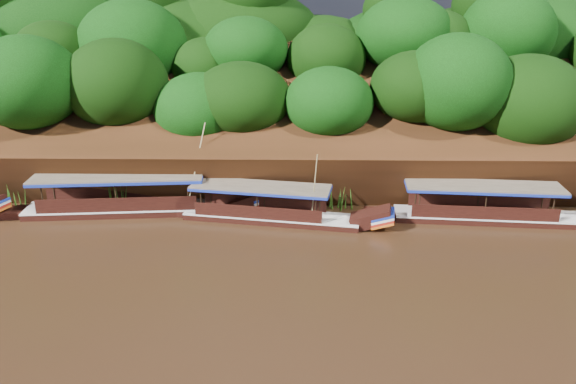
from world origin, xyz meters
TOP-DOWN VIEW (x-y plane):
  - ground at (0.00, 0.00)m, footprint 160.00×160.00m
  - riverbank at (-0.01, 22.73)m, footprint 120.00×30.06m
  - boat_0 at (12.08, 7.35)m, footprint 14.44×3.34m
  - boat_1 at (-1.84, 7.07)m, footprint 13.16×4.09m
  - boat_2 at (-10.65, 8.50)m, footprint 16.38×3.67m
  - reeds at (-3.10, 9.37)m, footprint 49.56×2.61m

SIDE VIEW (x-z plane):
  - ground at x=0.00m, z-range 0.00..0.00m
  - boat_1 at x=-1.84m, z-range -2.09..3.11m
  - boat_0 at x=12.08m, z-range -2.41..3.46m
  - boat_2 at x=-10.65m, z-range -2.55..3.71m
  - reeds at x=-3.10m, z-range -0.16..1.91m
  - riverbank at x=-0.01m, z-range -7.81..11.59m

